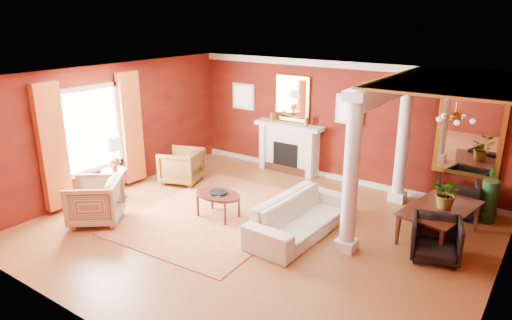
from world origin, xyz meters
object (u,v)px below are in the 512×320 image
Objects in this scene: side_table at (113,158)px; dining_table at (442,214)px; armchair_stripe at (95,199)px; sofa at (301,210)px; armchair_leopard at (182,164)px; coffee_table at (218,196)px.

dining_table is at bearing 18.56° from side_table.
side_table is (-0.66, 1.02, 0.47)m from armchair_stripe.
armchair_stripe is 1.30m from side_table.
sofa is 2.66× the size of armchair_leopard.
sofa is 1.75m from coffee_table.
side_table reaches higher than sofa.
dining_table reaches higher than coffee_table.
side_table is 0.83× the size of dining_table.
armchair_stripe is at bearing 129.35° from dining_table.
sofa is 4.03m from armchair_stripe.
side_table is at bearing 119.02° from dining_table.
side_table is (-2.50, -0.53, 0.49)m from coffee_table.
coffee_table is (1.84, 1.56, -0.02)m from armchair_stripe.
armchair_leopard is 0.53× the size of dining_table.
dining_table reaches higher than sofa.
coffee_table is at bearing 102.28° from sofa.
sofa is at bearing 60.89° from armchair_leopard.
armchair_leopard is 5.96m from dining_table.
sofa is at bearing 131.38° from dining_table.
armchair_stripe reaches higher than dining_table.
armchair_leopard is 2.62m from armchair_stripe.
armchair_stripe is 6.57m from dining_table.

